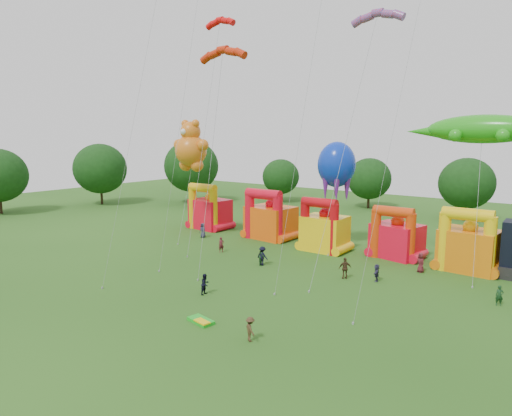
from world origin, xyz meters
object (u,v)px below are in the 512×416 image
Objects in this scene: bouncy_castle_2 at (324,230)px; octopus_kite at (335,184)px; bouncy_castle_0 at (209,211)px; teddy_bear_kite at (189,167)px; spectator_0 at (203,230)px; gecko_kite at (480,164)px; spectator_4 at (345,268)px.

octopus_kite is (0.34, 1.84, 5.14)m from bouncy_castle_2.
teddy_bear_kite is at bearing -67.05° from bouncy_castle_0.
octopus_kite reaches higher than spectator_0.
gecko_kite is at bearing 8.66° from teddy_bear_kite.
bouncy_castle_2 is 17.65m from gecko_kite.
gecko_kite reaches higher than bouncy_castle_0.
gecko_kite is at bearing 4.35° from spectator_0.
bouncy_castle_2 is at bearing -100.36° from octopus_kite.
spectator_4 reaches higher than spectator_0.
gecko_kite is at bearing -2.49° from bouncy_castle_0.
bouncy_castle_0 is 6.03m from spectator_0.
bouncy_castle_2 reaches higher than spectator_4.
gecko_kite is at bearing -179.79° from spectator_4.
octopus_kite is (19.27, 0.46, 5.05)m from bouncy_castle_0.
bouncy_castle_0 is 0.52× the size of octopus_kite.
teddy_bear_kite reaches higher than spectator_0.
spectator_0 is 22.65m from spectator_4.
spectator_0 is at bearing -167.65° from bouncy_castle_2.
spectator_0 is (-15.58, -3.41, -1.41)m from bouncy_castle_2.
bouncy_castle_2 is 5.47m from octopus_kite.
gecko_kite is 7.96× the size of spectator_0.
teddy_bear_kite is 18.00m from octopus_kite.
teddy_bear_kite is at bearing -171.34° from gecko_kite.
octopus_kite is 18.00m from spectator_0.
gecko_kite reaches higher than bouncy_castle_2.
bouncy_castle_0 is 18.98m from bouncy_castle_2.
bouncy_castle_0 is 35.56m from gecko_kite.
bouncy_castle_0 is at bearing 177.51° from gecko_kite.
teddy_bear_kite is 7.97× the size of spectator_0.
bouncy_castle_2 is 0.41× the size of teddy_bear_kite.
gecko_kite is (34.62, -1.50, 8.00)m from bouncy_castle_0.
octopus_kite is at bearing 16.61° from spectator_0.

